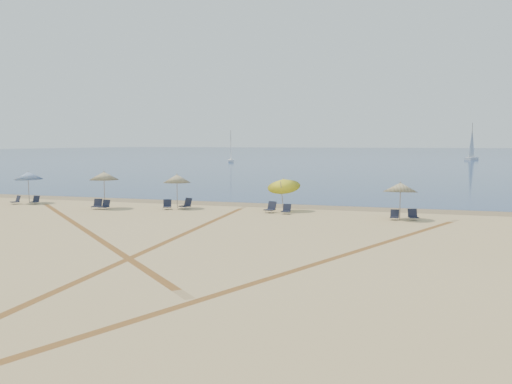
% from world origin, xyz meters
% --- Properties ---
extents(ground, '(160.00, 160.00, 0.00)m').
position_xyz_m(ground, '(0.00, 0.00, 0.00)').
color(ground, tan).
rests_on(ground, ground).
extents(ocean, '(500.00, 500.00, 0.00)m').
position_xyz_m(ocean, '(0.00, 225.00, 0.01)').
color(ocean, '#0C2151').
rests_on(ocean, ground).
extents(wet_sand, '(500.00, 500.00, 0.00)m').
position_xyz_m(wet_sand, '(0.00, 24.00, 0.00)').
color(wet_sand, olive).
rests_on(wet_sand, ground).
extents(umbrella_0, '(2.07, 2.08, 2.39)m').
position_xyz_m(umbrella_0, '(-17.74, 19.89, 2.05)').
color(umbrella_0, gray).
rests_on(umbrella_0, ground).
extents(umbrella_1, '(1.99, 1.99, 2.57)m').
position_xyz_m(umbrella_1, '(-10.53, 18.76, 2.23)').
color(umbrella_1, gray).
rests_on(umbrella_1, ground).
extents(umbrella_2, '(1.87, 1.87, 2.38)m').
position_xyz_m(umbrella_2, '(-5.78, 20.28, 2.04)').
color(umbrella_2, gray).
rests_on(umbrella_2, ground).
extents(umbrella_3, '(2.17, 2.22, 2.51)m').
position_xyz_m(umbrella_3, '(1.56, 21.06, 1.85)').
color(umbrella_3, gray).
rests_on(umbrella_3, ground).
extents(umbrella_4, '(2.03, 2.06, 2.23)m').
position_xyz_m(umbrella_4, '(9.12, 19.32, 1.89)').
color(umbrella_4, gray).
rests_on(umbrella_4, ground).
extents(chair_0, '(0.72, 0.77, 0.63)m').
position_xyz_m(chair_0, '(-18.12, 18.98, 0.28)').
color(chair_0, black).
rests_on(chair_0, ground).
extents(chair_1, '(0.53, 0.61, 0.60)m').
position_xyz_m(chair_1, '(-16.86, 19.48, 0.26)').
color(chair_1, black).
rests_on(chair_1, ground).
extents(chair_2, '(0.68, 0.76, 0.68)m').
position_xyz_m(chair_2, '(-10.76, 18.21, 0.30)').
color(chair_2, black).
rests_on(chair_2, ground).
extents(chair_3, '(0.55, 0.64, 0.65)m').
position_xyz_m(chair_3, '(-10.11, 18.16, 0.28)').
color(chair_3, black).
rests_on(chair_3, ground).
extents(chair_4, '(0.76, 0.81, 0.66)m').
position_xyz_m(chair_4, '(-6.16, 19.54, 0.29)').
color(chair_4, black).
rests_on(chair_4, ground).
extents(chair_5, '(0.84, 0.90, 0.74)m').
position_xyz_m(chair_5, '(-5.00, 20.10, 0.33)').
color(chair_5, black).
rests_on(chair_5, ground).
extents(chair_6, '(0.77, 0.84, 0.72)m').
position_xyz_m(chair_6, '(1.02, 19.94, 0.32)').
color(chair_6, black).
rests_on(chair_6, ground).
extents(chair_7, '(0.54, 0.63, 0.62)m').
position_xyz_m(chair_7, '(2.14, 19.65, 0.27)').
color(chair_7, black).
rests_on(chair_7, ground).
extents(chair_8, '(0.49, 0.58, 0.60)m').
position_xyz_m(chair_8, '(8.85, 18.97, 0.26)').
color(chair_8, black).
rests_on(chair_8, ground).
extents(chair_9, '(0.70, 0.76, 0.64)m').
position_xyz_m(chair_9, '(9.88, 19.20, 0.28)').
color(chair_9, black).
rests_on(chair_9, ground).
extents(sailboat_0, '(3.68, 6.36, 9.24)m').
position_xyz_m(sailboat_0, '(19.28, 135.47, 2.79)').
color(sailboat_0, white).
rests_on(sailboat_0, ocean).
extents(sailboat_2, '(2.90, 4.88, 7.11)m').
position_xyz_m(sailboat_2, '(-33.22, 104.46, 2.15)').
color(sailboat_2, white).
rests_on(sailboat_2, ocean).
extents(tire_tracks, '(51.74, 42.41, 0.00)m').
position_xyz_m(tire_tracks, '(0.20, 8.16, 0.00)').
color(tire_tracks, tan).
rests_on(tire_tracks, ground).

